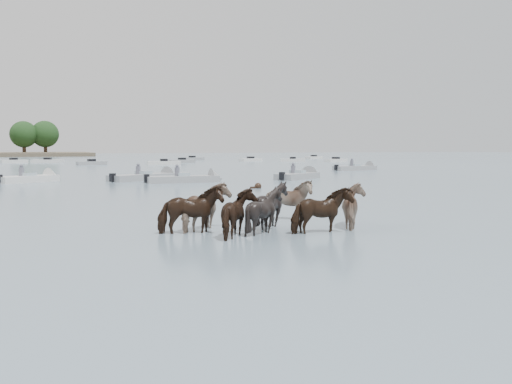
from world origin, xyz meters
name	(u,v)px	position (x,y,z in m)	size (l,w,h in m)	color
ground	(281,236)	(0.00, 0.00, 0.00)	(400.00, 400.00, 0.00)	slate
pony_herd	(268,210)	(0.11, 1.18, 0.62)	(7.08, 4.50, 1.63)	black
swimming_pony	(257,187)	(6.40, 16.59, 0.10)	(0.72, 0.44, 0.44)	black
motorboat_a	(37,179)	(-6.17, 28.74, 0.23)	(4.87, 3.79, 1.92)	silver
motorboat_b	(193,179)	(4.36, 23.77, 0.22)	(5.86, 1.63, 1.92)	gray
motorboat_c	(151,177)	(2.17, 27.84, 0.22)	(6.28, 4.54, 1.92)	gray
motorboat_d	(302,176)	(13.81, 24.54, 0.23)	(5.24, 4.13, 1.92)	gray
motorboat_e	(360,168)	(27.36, 36.14, 0.23)	(5.68, 1.99, 1.92)	gray
distant_flotilla	(67,162)	(-1.28, 72.13, 0.26)	(103.19, 27.74, 0.93)	silver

